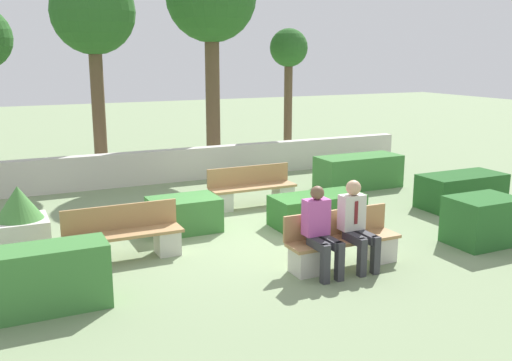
# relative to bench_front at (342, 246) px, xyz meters

# --- Properties ---
(ground_plane) EXTENTS (60.00, 60.00, 0.00)m
(ground_plane) POSITION_rel_bench_front_xyz_m (-0.49, 1.88, -0.32)
(ground_plane) COLOR gray
(perimeter_wall) EXTENTS (13.44, 0.30, 0.83)m
(perimeter_wall) POSITION_rel_bench_front_xyz_m (-0.49, 6.87, 0.09)
(perimeter_wall) COLOR beige
(perimeter_wall) RESTS_ON ground_plane
(bench_front) EXTENTS (1.84, 0.49, 0.84)m
(bench_front) POSITION_rel_bench_front_xyz_m (0.00, 0.00, 0.00)
(bench_front) COLOR #A37A4C
(bench_front) RESTS_ON ground_plane
(bench_left_side) EXTENTS (1.84, 0.48, 0.84)m
(bench_left_side) POSITION_rel_bench_front_xyz_m (-2.96, 1.72, 0.00)
(bench_left_side) COLOR #A37A4C
(bench_left_side) RESTS_ON ground_plane
(bench_right_side) EXTENTS (1.90, 0.49, 0.84)m
(bench_right_side) POSITION_rel_bench_front_xyz_m (0.23, 3.78, 0.00)
(bench_right_side) COLOR #A37A4C
(bench_right_side) RESTS_ON ground_plane
(person_seated_man) EXTENTS (0.38, 0.64, 1.34)m
(person_seated_man) POSITION_rel_bench_front_xyz_m (0.14, -0.14, 0.42)
(person_seated_man) COLOR #333338
(person_seated_man) RESTS_ON ground_plane
(person_seated_woman) EXTENTS (0.38, 0.64, 1.32)m
(person_seated_woman) POSITION_rel_bench_front_xyz_m (-0.49, -0.14, 0.40)
(person_seated_woman) COLOR #333338
(person_seated_woman) RESTS_ON ground_plane
(hedge_block_near_left) EXTENTS (1.15, 0.84, 0.81)m
(hedge_block_near_left) POSITION_rel_bench_front_xyz_m (2.76, -0.13, 0.08)
(hedge_block_near_left) COLOR #286028
(hedge_block_near_left) RESTS_ON ground_plane
(hedge_block_near_right) EXTENTS (1.84, 0.88, 0.71)m
(hedge_block_near_right) POSITION_rel_bench_front_xyz_m (4.23, 1.84, 0.03)
(hedge_block_near_right) COLOR #235623
(hedge_block_near_right) RESTS_ON ground_plane
(hedge_block_mid_left) EXTENTS (1.74, 0.83, 0.58)m
(hedge_block_mid_left) POSITION_rel_bench_front_xyz_m (0.78, 2.03, -0.03)
(hedge_block_mid_left) COLOR #33702D
(hedge_block_mid_left) RESTS_ON ground_plane
(hedge_block_mid_right) EXTENTS (1.70, 0.61, 0.85)m
(hedge_block_mid_right) POSITION_rel_bench_front_xyz_m (-4.34, 0.28, 0.10)
(hedge_block_mid_right) COLOR #3D7A38
(hedge_block_mid_right) RESTS_ON ground_plane
(hedge_block_far_left) EXTENTS (1.25, 0.84, 0.63)m
(hedge_block_far_left) POSITION_rel_bench_front_xyz_m (-1.64, 2.74, -0.01)
(hedge_block_far_left) COLOR #3D7A38
(hedge_block_far_left) RESTS_ON ground_plane
(hedge_block_far_right) EXTENTS (2.08, 0.87, 0.79)m
(hedge_block_far_right) POSITION_rel_bench_front_xyz_m (3.30, 4.27, 0.07)
(hedge_block_far_right) COLOR #3D7A38
(hedge_block_far_right) RESTS_ON ground_plane
(planter_corner_left) EXTENTS (0.86, 0.86, 1.10)m
(planter_corner_left) POSITION_rel_bench_front_xyz_m (-4.42, 2.82, 0.19)
(planter_corner_left) COLOR beige
(planter_corner_left) RESTS_ON ground_plane
(tree_center_left) EXTENTS (2.10, 2.10, 5.26)m
(tree_center_left) POSITION_rel_bench_front_xyz_m (-2.14, 8.07, 3.79)
(tree_center_left) COLOR brown
(tree_center_left) RESTS_ON ground_plane
(tree_center_right) EXTENTS (2.48, 2.48, 5.97)m
(tree_center_right) POSITION_rel_bench_front_xyz_m (1.05, 8.19, 4.30)
(tree_center_right) COLOR brown
(tree_center_right) RESTS_ON ground_plane
(tree_rightmost) EXTENTS (1.13, 1.13, 3.94)m
(tree_rightmost) POSITION_rel_bench_front_xyz_m (3.56, 8.37, 2.84)
(tree_rightmost) COLOR brown
(tree_rightmost) RESTS_ON ground_plane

